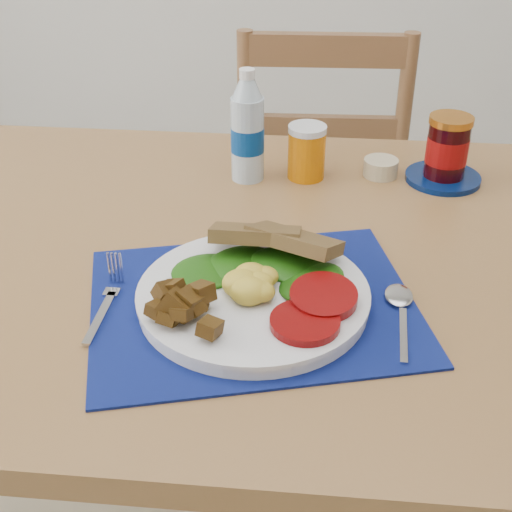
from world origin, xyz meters
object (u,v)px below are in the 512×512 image
(breakfast_plate, at_px, (248,292))
(jam_on_saucer, at_px, (446,153))
(chair_far, at_px, (319,162))
(juice_glass, at_px, (307,153))
(water_bottle, at_px, (247,132))

(breakfast_plate, relative_size, jam_on_saucer, 2.29)
(chair_far, xyz_separation_m, juice_glass, (-0.02, -0.47, 0.23))
(chair_far, distance_m, breakfast_plate, 0.91)
(breakfast_plate, height_order, juice_glass, juice_glass)
(breakfast_plate, distance_m, jam_on_saucer, 0.52)
(juice_glass, xyz_separation_m, jam_on_saucer, (0.25, 0.01, 0.01))
(juice_glass, height_order, jam_on_saucer, jam_on_saucer)
(breakfast_plate, bearing_deg, water_bottle, 105.57)
(chair_far, xyz_separation_m, jam_on_saucer, (0.22, -0.46, 0.24))
(breakfast_plate, distance_m, juice_glass, 0.41)
(chair_far, relative_size, water_bottle, 5.55)
(water_bottle, bearing_deg, chair_far, 75.14)
(breakfast_plate, bearing_deg, jam_on_saucer, 63.06)
(chair_far, relative_size, jam_on_saucer, 8.33)
(water_bottle, bearing_deg, breakfast_plate, -83.82)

